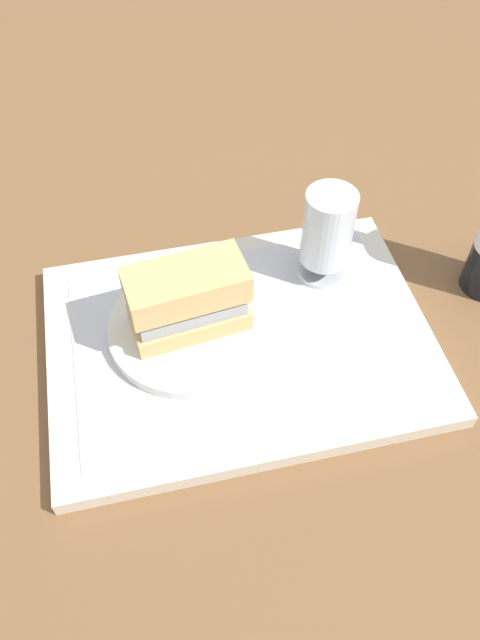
# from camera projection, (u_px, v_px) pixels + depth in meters

# --- Properties ---
(ground_plane) EXTENTS (3.00, 3.00, 0.00)m
(ground_plane) POSITION_uv_depth(u_px,v_px,m) (240.00, 346.00, 0.73)
(ground_plane) COLOR brown
(tray) EXTENTS (0.44, 0.32, 0.02)m
(tray) POSITION_uv_depth(u_px,v_px,m) (240.00, 341.00, 0.72)
(tray) COLOR beige
(tray) RESTS_ON ground_plane
(placemat) EXTENTS (0.38, 0.27, 0.00)m
(placemat) POSITION_uv_depth(u_px,v_px,m) (240.00, 336.00, 0.71)
(placemat) COLOR silver
(placemat) RESTS_ON tray
(plate) EXTENTS (0.19, 0.19, 0.01)m
(plate) POSITION_uv_depth(u_px,v_px,m) (190.00, 327.00, 0.71)
(plate) COLOR silver
(plate) RESTS_ON placemat
(sandwich) EXTENTS (0.14, 0.08, 0.08)m
(sandwich) POSITION_uv_depth(u_px,v_px,m) (191.00, 298.00, 0.67)
(sandwich) COLOR tan
(sandwich) RESTS_ON plate
(beer_glass) EXTENTS (0.06, 0.06, 0.12)m
(beer_glass) POSITION_uv_depth(u_px,v_px,m) (327.00, 234.00, 0.72)
(beer_glass) COLOR silver
(beer_glass) RESTS_ON placemat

